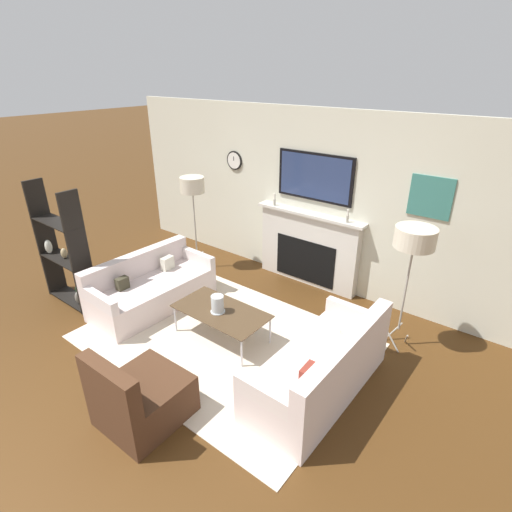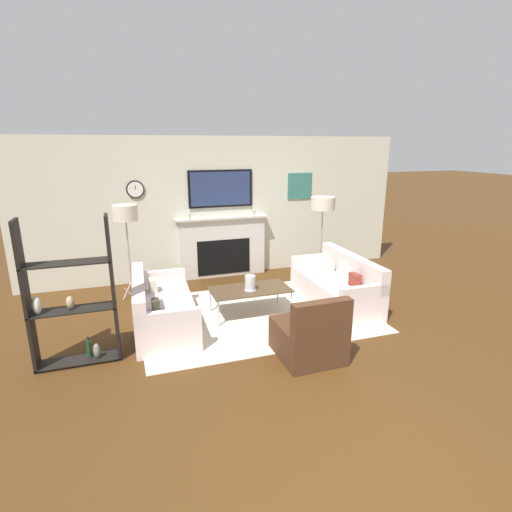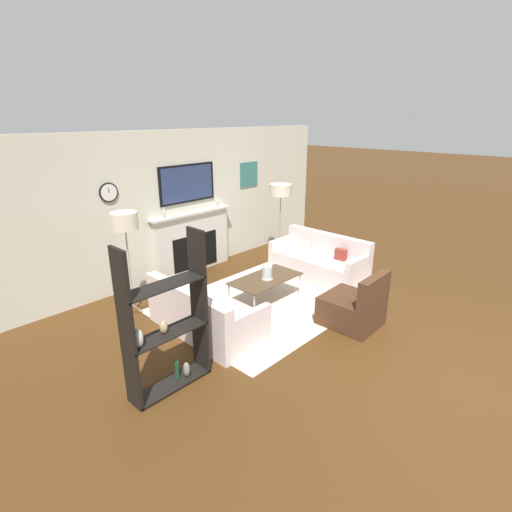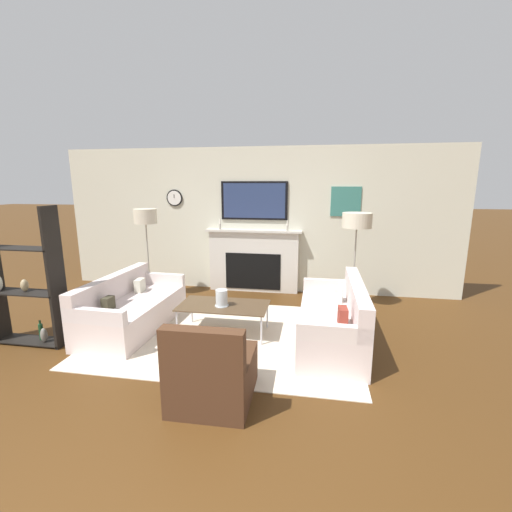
{
  "view_description": "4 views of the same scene",
  "coord_description": "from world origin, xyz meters",
  "px_view_note": "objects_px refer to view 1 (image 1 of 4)",
  "views": [
    {
      "loc": [
        2.9,
        0.01,
        3.18
      ],
      "look_at": [
        0.12,
        3.57,
        1.05
      ],
      "focal_mm": 28.0,
      "sensor_mm": 36.0,
      "label": 1
    },
    {
      "loc": [
        -1.8,
        -2.37,
        2.55
      ],
      "look_at": [
        0.17,
        3.52,
        0.8
      ],
      "focal_mm": 28.0,
      "sensor_mm": 36.0,
      "label": 2
    },
    {
      "loc": [
        -4.58,
        -0.93,
        2.94
      ],
      "look_at": [
        -0.07,
        3.3,
        0.75
      ],
      "focal_mm": 28.0,
      "sensor_mm": 36.0,
      "label": 3
    },
    {
      "loc": [
        1.12,
        -1.2,
        2.03
      ],
      "look_at": [
        0.29,
        3.65,
        0.99
      ],
      "focal_mm": 24.0,
      "sensor_mm": 36.0,
      "label": 4
    }
  ],
  "objects_px": {
    "armchair": "(140,399)",
    "coffee_table": "(221,312)",
    "shelf_unit": "(63,252)",
    "couch_right": "(322,369)",
    "hurricane_candle": "(218,305)",
    "couch_left": "(151,289)",
    "floor_lamp_left": "(192,186)",
    "floor_lamp_right": "(415,239)"
  },
  "relations": [
    {
      "from": "floor_lamp_right",
      "to": "floor_lamp_left",
      "type": "bearing_deg",
      "value": 180.0
    },
    {
      "from": "floor_lamp_left",
      "to": "floor_lamp_right",
      "type": "xyz_separation_m",
      "value": [
        3.55,
        0.0,
        -0.0
      ]
    },
    {
      "from": "armchair",
      "to": "coffee_table",
      "type": "distance_m",
      "value": 1.51
    },
    {
      "from": "floor_lamp_right",
      "to": "couch_left",
      "type": "bearing_deg",
      "value": -158.07
    },
    {
      "from": "couch_left",
      "to": "armchair",
      "type": "bearing_deg",
      "value": -41.36
    },
    {
      "from": "couch_right",
      "to": "armchair",
      "type": "distance_m",
      "value": 1.87
    },
    {
      "from": "couch_right",
      "to": "shelf_unit",
      "type": "distance_m",
      "value": 3.97
    },
    {
      "from": "coffee_table",
      "to": "hurricane_candle",
      "type": "distance_m",
      "value": 0.13
    },
    {
      "from": "armchair",
      "to": "floor_lamp_left",
      "type": "xyz_separation_m",
      "value": [
        -2.0,
        2.73,
        1.18
      ]
    },
    {
      "from": "armchair",
      "to": "coffee_table",
      "type": "height_order",
      "value": "armchair"
    },
    {
      "from": "armchair",
      "to": "floor_lamp_right",
      "type": "xyz_separation_m",
      "value": [
        1.55,
        2.73,
        1.18
      ]
    },
    {
      "from": "armchair",
      "to": "couch_left",
      "type": "bearing_deg",
      "value": 138.64
    },
    {
      "from": "armchair",
      "to": "couch_right",
      "type": "bearing_deg",
      "value": 50.34
    },
    {
      "from": "shelf_unit",
      "to": "couch_right",
      "type": "bearing_deg",
      "value": 9.56
    },
    {
      "from": "coffee_table",
      "to": "floor_lamp_right",
      "type": "relative_size",
      "value": 0.76
    },
    {
      "from": "coffee_table",
      "to": "shelf_unit",
      "type": "height_order",
      "value": "shelf_unit"
    },
    {
      "from": "armchair",
      "to": "floor_lamp_left",
      "type": "height_order",
      "value": "floor_lamp_left"
    },
    {
      "from": "floor_lamp_left",
      "to": "floor_lamp_right",
      "type": "relative_size",
      "value": 1.01
    },
    {
      "from": "coffee_table",
      "to": "shelf_unit",
      "type": "distance_m",
      "value": 2.54
    },
    {
      "from": "armchair",
      "to": "coffee_table",
      "type": "relative_size",
      "value": 0.7
    },
    {
      "from": "couch_left",
      "to": "hurricane_candle",
      "type": "distance_m",
      "value": 1.36
    },
    {
      "from": "armchair",
      "to": "shelf_unit",
      "type": "height_order",
      "value": "shelf_unit"
    },
    {
      "from": "armchair",
      "to": "hurricane_candle",
      "type": "xyz_separation_m",
      "value": [
        -0.3,
        1.44,
        0.24
      ]
    },
    {
      "from": "coffee_table",
      "to": "hurricane_candle",
      "type": "height_order",
      "value": "hurricane_candle"
    },
    {
      "from": "floor_lamp_left",
      "to": "shelf_unit",
      "type": "distance_m",
      "value": 2.16
    },
    {
      "from": "couch_right",
      "to": "shelf_unit",
      "type": "relative_size",
      "value": 1.03
    },
    {
      "from": "floor_lamp_left",
      "to": "coffee_table",
      "type": "bearing_deg",
      "value": -35.96
    },
    {
      "from": "floor_lamp_left",
      "to": "couch_left",
      "type": "bearing_deg",
      "value": -74.19
    },
    {
      "from": "hurricane_candle",
      "to": "floor_lamp_left",
      "type": "bearing_deg",
      "value": 142.87
    },
    {
      "from": "floor_lamp_right",
      "to": "armchair",
      "type": "bearing_deg",
      "value": -119.68
    },
    {
      "from": "hurricane_candle",
      "to": "shelf_unit",
      "type": "relative_size",
      "value": 0.13
    },
    {
      "from": "armchair",
      "to": "coffee_table",
      "type": "xyz_separation_m",
      "value": [
        -0.29,
        1.48,
        0.11
      ]
    },
    {
      "from": "couch_left",
      "to": "coffee_table",
      "type": "bearing_deg",
      "value": 1.77
    },
    {
      "from": "hurricane_candle",
      "to": "floor_lamp_right",
      "type": "bearing_deg",
      "value": 34.78
    },
    {
      "from": "coffee_table",
      "to": "floor_lamp_left",
      "type": "height_order",
      "value": "floor_lamp_left"
    },
    {
      "from": "couch_left",
      "to": "hurricane_candle",
      "type": "relative_size",
      "value": 7.9
    },
    {
      "from": "hurricane_candle",
      "to": "couch_right",
      "type": "bearing_deg",
      "value": 0.01
    },
    {
      "from": "armchair",
      "to": "floor_lamp_left",
      "type": "bearing_deg",
      "value": 126.28
    },
    {
      "from": "coffee_table",
      "to": "hurricane_candle",
      "type": "bearing_deg",
      "value": -105.98
    },
    {
      "from": "armchair",
      "to": "floor_lamp_right",
      "type": "bearing_deg",
      "value": 60.32
    },
    {
      "from": "couch_left",
      "to": "couch_right",
      "type": "relative_size",
      "value": 0.98
    },
    {
      "from": "hurricane_candle",
      "to": "floor_lamp_right",
      "type": "height_order",
      "value": "floor_lamp_right"
    }
  ]
}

